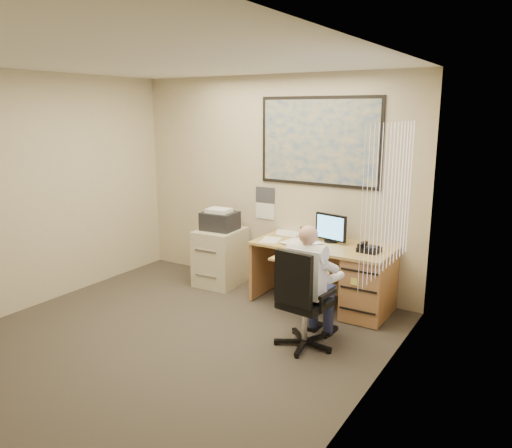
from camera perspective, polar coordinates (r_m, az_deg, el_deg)
The scene contains 8 objects.
room_shell at distance 4.65m, azimuth -12.09°, elevation 1.22°, with size 4.00×4.50×2.70m.
desk at distance 5.82m, azimuth 10.73°, elevation -5.68°, with size 1.60×0.97×1.08m.
world_map at distance 6.06m, azimuth 7.22°, elevation 9.32°, with size 1.56×0.03×1.06m, color #1E4C93.
wall_calendar at distance 6.52m, azimuth 1.04°, elevation 2.40°, with size 0.28×0.01×0.42m, color white.
window_blinds at distance 4.31m, azimuth 15.13°, elevation 2.85°, with size 0.06×1.40×1.30m, color white, non-canonical shape.
filing_cabinet at distance 6.62m, azimuth -4.08°, elevation -3.17°, with size 0.57×0.67×1.02m.
office_chair at distance 4.93m, azimuth 5.42°, elevation -10.78°, with size 0.66×0.66×1.00m.
person at distance 4.88m, azimuth 5.84°, elevation -7.09°, with size 0.49×0.70×1.21m, color white, non-canonical shape.
Camera 1 is at (3.17, -3.28, 2.27)m, focal length 35.00 mm.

